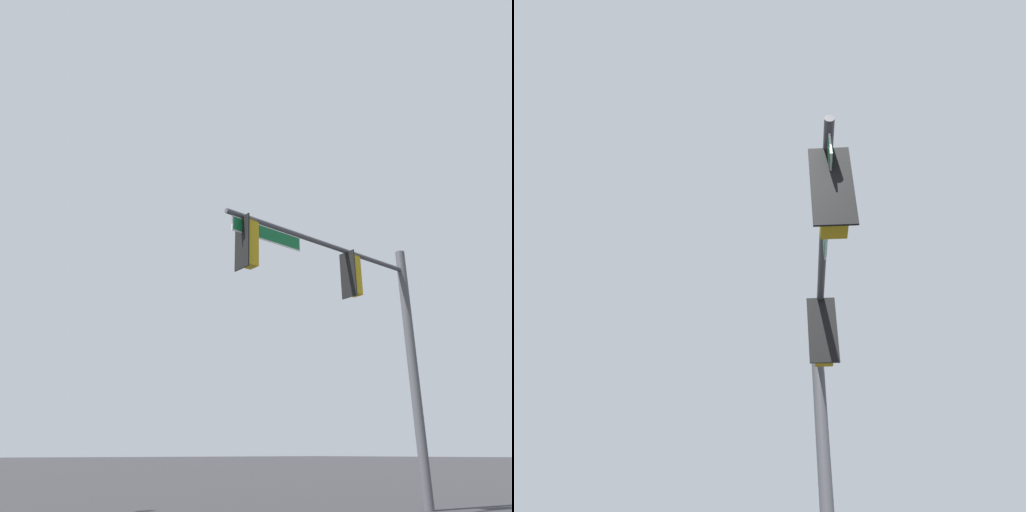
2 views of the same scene
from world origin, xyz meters
TOP-DOWN VIEW (x-y plane):
  - signal_pole_near at (-4.25, -5.28)m, footprint 6.68×0.56m

SIDE VIEW (x-z plane):
  - signal_pole_near at x=-4.25m, z-range 1.16..8.34m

